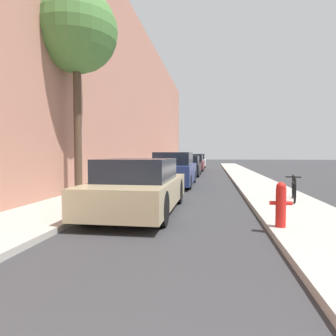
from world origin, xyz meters
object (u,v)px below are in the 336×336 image
(parked_car_champagne, at_px, (140,186))
(street_tree_near, at_px, (76,32))
(parked_car_navy, at_px, (175,170))
(bicycle, at_px, (294,188))
(fire_hydrant, at_px, (281,204))
(parked_car_maroon, at_px, (193,163))
(parked_car_black, at_px, (186,166))
(parked_car_white, at_px, (197,161))

(parked_car_champagne, height_order, street_tree_near, street_tree_near)
(parked_car_navy, relative_size, bicycle, 2.75)
(fire_hydrant, height_order, bicycle, fire_hydrant)
(street_tree_near, bearing_deg, parked_car_champagne, -36.58)
(parked_car_maroon, relative_size, street_tree_near, 0.69)
(parked_car_maroon, bearing_deg, bicycle, -76.32)
(parked_car_champagne, bearing_deg, parked_car_black, 89.86)
(parked_car_white, xyz_separation_m, fire_hydrant, (2.95, -25.89, -0.14))
(parked_car_champagne, relative_size, parked_car_navy, 0.95)
(fire_hydrant, bearing_deg, parked_car_maroon, 98.47)
(parked_car_white, height_order, bicycle, parked_car_white)
(fire_hydrant, bearing_deg, bicycle, 72.06)
(parked_car_maroon, relative_size, bicycle, 2.63)
(parked_car_navy, relative_size, street_tree_near, 0.72)
(parked_car_navy, relative_size, fire_hydrant, 5.71)
(bicycle, bearing_deg, street_tree_near, -169.06)
(parked_car_maroon, distance_m, street_tree_near, 17.23)
(parked_car_navy, height_order, parked_car_maroon, parked_car_navy)
(parked_car_navy, height_order, bicycle, parked_car_navy)
(parked_car_champagne, distance_m, parked_car_black, 12.53)
(parked_car_navy, relative_size, parked_car_white, 1.08)
(street_tree_near, distance_m, bicycle, 8.11)
(street_tree_near, bearing_deg, bicycle, -0.70)
(parked_car_navy, bearing_deg, fire_hydrant, -69.31)
(parked_car_black, height_order, street_tree_near, street_tree_near)
(parked_car_maroon, relative_size, parked_car_white, 1.03)
(parked_car_black, distance_m, fire_hydrant, 14.38)
(bicycle, bearing_deg, fire_hydrant, -96.29)
(parked_car_navy, bearing_deg, parked_car_maroon, 89.94)
(parked_car_champagne, distance_m, bicycle, 4.44)
(street_tree_near, bearing_deg, parked_car_white, 83.55)
(parked_car_black, distance_m, street_tree_near, 11.92)
(parked_car_navy, bearing_deg, bicycle, -48.45)
(street_tree_near, bearing_deg, parked_car_maroon, 81.18)
(parked_car_champagne, distance_m, fire_hydrant, 3.38)
(parked_car_champagne, height_order, parked_car_white, parked_car_white)
(parked_car_black, relative_size, fire_hydrant, 5.13)
(parked_car_white, bearing_deg, parked_car_champagne, -90.15)
(fire_hydrant, bearing_deg, parked_car_navy, 110.69)
(parked_car_champagne, xyz_separation_m, bicycle, (4.08, 1.76, -0.16))
(parked_car_navy, height_order, street_tree_near, street_tree_near)
(parked_car_white, height_order, fire_hydrant, parked_car_white)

